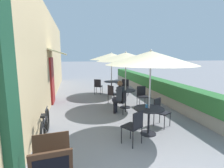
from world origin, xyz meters
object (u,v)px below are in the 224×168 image
object	(u,v)px
cafe_chair_near_left	(160,110)
patio_umbrella_far	(111,56)
coffee_cup_near	(147,106)
patio_table_mid	(125,95)
seated_patron_mid_back	(119,96)
patio_umbrella_near	(151,58)
cafe_chair_far_left	(98,85)
cafe_chair_mid_back	(122,100)
patio_table_far	(111,85)
cafe_chair_mid_right	(112,93)
patio_table_near	(149,115)
cafe_chair_mid_left	(142,95)
cafe_chair_near_right	(134,125)
cafe_chair_far_right	(125,86)
bicycle_leaning	(45,126)
coffee_cup_mid	(124,89)
patio_umbrella_mid	(126,57)

from	to	relation	value
cafe_chair_near_left	patio_umbrella_far	size ratio (longest dim) A/B	0.36
patio_umbrella_far	coffee_cup_near	bearing A→B (deg)	-91.17
patio_table_mid	seated_patron_mid_back	distance (m)	0.77
patio_umbrella_far	cafe_chair_near_left	bearing A→B (deg)	-83.30
patio_umbrella_near	cafe_chair_far_left	xyz separation A→B (m)	(-0.67, 5.33, -1.61)
patio_table_mid	seated_patron_mid_back	xyz separation A→B (m)	(-0.44, -0.62, 0.12)
patio_umbrella_near	patio_umbrella_far	xyz separation A→B (m)	(0.05, 5.10, 0.00)
patio_umbrella_near	cafe_chair_mid_back	distance (m)	2.49
patio_table_far	cafe_chair_far_left	distance (m)	0.76
cafe_chair_mid_back	cafe_chair_far_left	world-z (taller)	same
cafe_chair_mid_right	seated_patron_mid_back	size ratio (longest dim) A/B	0.70
cafe_chair_mid_right	seated_patron_mid_back	distance (m)	1.27
patio_table_near	cafe_chair_mid_back	world-z (taller)	cafe_chair_mid_back
patio_umbrella_near	cafe_chair_mid_right	xyz separation A→B (m)	(-0.32, 3.20, -1.61)
cafe_chair_near_left	seated_patron_mid_back	size ratio (longest dim) A/B	0.70
cafe_chair_mid_left	seated_patron_mid_back	world-z (taller)	seated_patron_mid_back
cafe_chair_near_right	patio_table_far	world-z (taller)	cafe_chair_near_right
coffee_cup_near	cafe_chair_mid_back	distance (m)	1.85
cafe_chair_far_right	bicycle_leaning	distance (m)	5.78
cafe_chair_near_left	patio_umbrella_far	bearing A→B (deg)	-116.05
coffee_cup_mid	cafe_chair_mid_left	bearing A→B (deg)	-0.29
patio_umbrella_mid	coffee_cup_mid	size ratio (longest dim) A/B	26.79
seated_patron_mid_back	patio_umbrella_near	bearing A→B (deg)	-137.17
cafe_chair_near_right	patio_umbrella_mid	bearing A→B (deg)	44.40
coffee_cup_mid	cafe_chair_mid_right	bearing A→B (deg)	120.29
cafe_chair_near_right	coffee_cup_mid	world-z (taller)	cafe_chair_near_right
coffee_cup_near	patio_table_far	bearing A→B (deg)	88.83
cafe_chair_far_right	coffee_cup_mid	bearing A→B (deg)	95.23
cafe_chair_mid_left	cafe_chair_mid_back	world-z (taller)	same
patio_table_near	patio_table_mid	size ratio (longest dim) A/B	1.00
patio_table_mid	cafe_chair_mid_back	xyz separation A→B (m)	(-0.35, -0.68, -0.05)
patio_umbrella_near	patio_table_mid	bearing A→B (deg)	87.85
cafe_chair_mid_left	cafe_chair_far_right	xyz separation A→B (m)	(-0.08, 2.27, 0.00)
patio_table_far	cafe_chair_far_right	size ratio (longest dim) A/B	0.96
cafe_chair_mid_back	patio_umbrella_far	xyz separation A→B (m)	(0.30, 3.22, 1.61)
cafe_chair_mid_right	cafe_chair_mid_left	bearing A→B (deg)	35.76
coffee_cup_near	cafe_chair_far_right	bearing A→B (deg)	80.22
cafe_chair_near_right	cafe_chair_mid_right	bearing A→B (deg)	52.94
coffee_cup_near	coffee_cup_mid	distance (m)	2.54
cafe_chair_mid_right	cafe_chair_far_right	distance (m)	2.00
patio_table_near	cafe_chair_far_right	world-z (taller)	cafe_chair_far_right
patio_umbrella_far	cafe_chair_far_left	world-z (taller)	patio_umbrella_far
cafe_chair_mid_back	cafe_chair_near_right	bearing A→B (deg)	-155.60
cafe_chair_near_left	cafe_chair_mid_left	bearing A→B (deg)	-129.74
cafe_chair_near_right	cafe_chair_mid_back	bearing A→B (deg)	48.89
seated_patron_mid_back	bicycle_leaning	distance (m)	2.95
cafe_chair_near_left	bicycle_leaning	size ratio (longest dim) A/B	0.51
cafe_chair_mid_back	patio_table_near	bearing A→B (deg)	-139.65
coffee_cup_near	seated_patron_mid_back	world-z (taller)	seated_patron_mid_back
patio_table_near	patio_umbrella_mid	size ratio (longest dim) A/B	0.35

